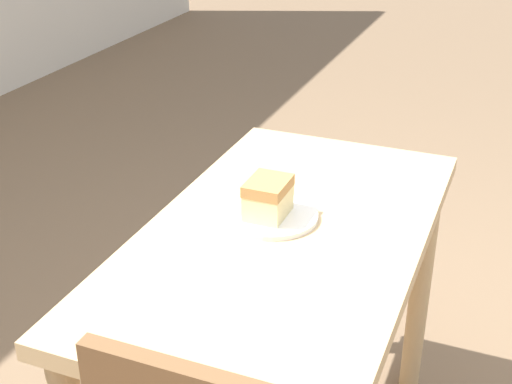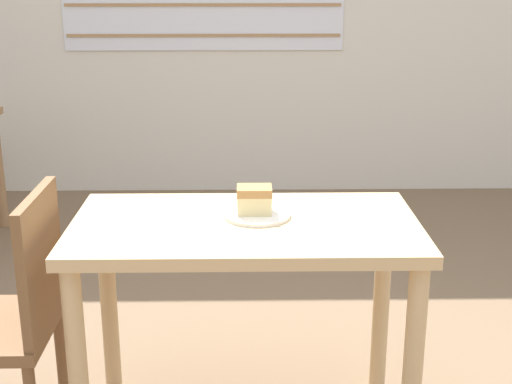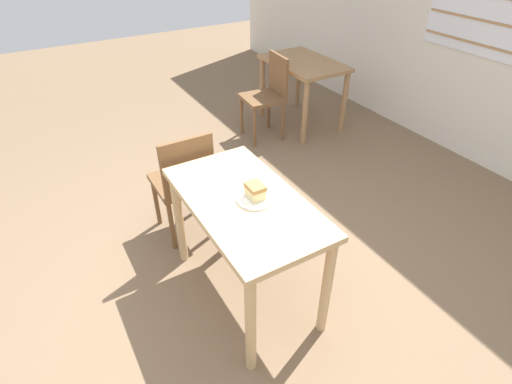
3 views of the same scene
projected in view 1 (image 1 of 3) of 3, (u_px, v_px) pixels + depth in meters
The scene contains 3 objects.
dining_table_near at pixel (284, 279), 1.65m from camera, with size 1.10×0.60×0.78m.
plate at pixel (271, 216), 1.63m from camera, with size 0.22×0.22×0.01m.
cake_slice at pixel (268, 198), 1.61m from camera, with size 0.11×0.09×0.09m.
Camera 1 is at (-1.39, -0.31, 1.56)m, focal length 50.00 mm.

